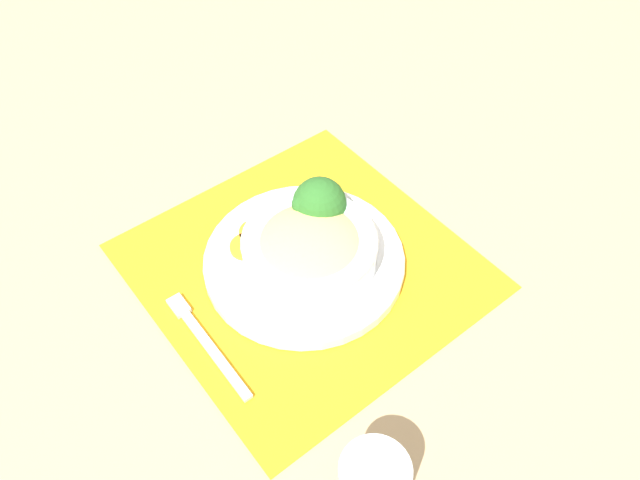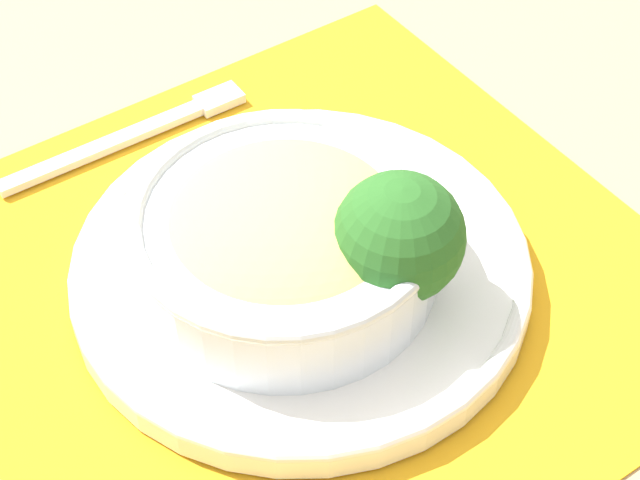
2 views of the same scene
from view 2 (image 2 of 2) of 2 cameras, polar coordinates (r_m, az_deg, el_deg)
ground_plane at (r=0.65m, az=-1.00°, el=-2.35°), size 4.00×4.00×0.00m
placemat at (r=0.65m, az=-1.00°, el=-2.23°), size 0.46×0.46×0.00m
plate at (r=0.64m, az=-1.02°, el=-1.46°), size 0.28×0.28×0.02m
bowl at (r=0.61m, az=-1.96°, el=0.28°), size 0.18×0.18×0.06m
broccoli_floret at (r=0.59m, az=4.21°, el=0.17°), size 0.07×0.07×0.08m
carrot_slice_near at (r=0.68m, az=3.01°, el=3.20°), size 0.05×0.05×0.01m
carrot_slice_middle at (r=0.69m, az=0.84°, el=3.90°), size 0.05×0.05×0.01m
fork at (r=0.75m, az=-9.12°, el=5.91°), size 0.04×0.18×0.01m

